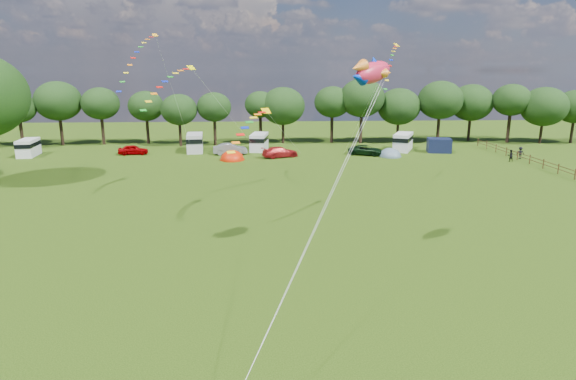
{
  "coord_description": "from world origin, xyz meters",
  "views": [
    {
      "loc": [
        -1.58,
        -21.94,
        11.47
      ],
      "look_at": [
        0.0,
        8.0,
        4.0
      ],
      "focal_mm": 30.0,
      "sensor_mm": 36.0,
      "label": 1
    }
  ],
  "objects_px": {
    "campervan_d": "(403,141)",
    "car_d": "(366,150)",
    "car_c": "(280,152)",
    "fish_kite": "(370,72)",
    "tent_orange": "(232,160)",
    "campervan_b": "(195,142)",
    "tent_greyblue": "(390,156)",
    "car_b": "(230,149)",
    "car_a": "(133,150)",
    "campervan_a": "(28,147)",
    "campervan_c": "(259,141)",
    "walker_a": "(510,155)",
    "walker_b": "(520,153)"
  },
  "relations": [
    {
      "from": "car_c",
      "to": "tent_greyblue",
      "type": "xyz_separation_m",
      "value": [
        15.08,
        -0.18,
        -0.7
      ]
    },
    {
      "from": "car_c",
      "to": "car_d",
      "type": "bearing_deg",
      "value": -105.79
    },
    {
      "from": "campervan_b",
      "to": "fish_kite",
      "type": "bearing_deg",
      "value": -165.47
    },
    {
      "from": "fish_kite",
      "to": "walker_b",
      "type": "distance_m",
      "value": 45.47
    },
    {
      "from": "campervan_a",
      "to": "campervan_b",
      "type": "distance_m",
      "value": 22.54
    },
    {
      "from": "car_d",
      "to": "campervan_a",
      "type": "distance_m",
      "value": 46.62
    },
    {
      "from": "car_c",
      "to": "tent_orange",
      "type": "distance_m",
      "value": 6.64
    },
    {
      "from": "car_d",
      "to": "campervan_c",
      "type": "xyz_separation_m",
      "value": [
        -14.9,
        4.88,
        0.65
      ]
    },
    {
      "from": "car_d",
      "to": "fish_kite",
      "type": "height_order",
      "value": "fish_kite"
    },
    {
      "from": "campervan_d",
      "to": "fish_kite",
      "type": "relative_size",
      "value": 1.78
    },
    {
      "from": "campervan_b",
      "to": "fish_kite",
      "type": "relative_size",
      "value": 1.72
    },
    {
      "from": "car_b",
      "to": "campervan_a",
      "type": "relative_size",
      "value": 0.89
    },
    {
      "from": "car_a",
      "to": "tent_orange",
      "type": "xyz_separation_m",
      "value": [
        14.1,
        -4.92,
        -0.67
      ]
    },
    {
      "from": "car_a",
      "to": "campervan_a",
      "type": "relative_size",
      "value": 0.83
    },
    {
      "from": "tent_orange",
      "to": "campervan_c",
      "type": "bearing_deg",
      "value": 65.69
    },
    {
      "from": "campervan_c",
      "to": "fish_kite",
      "type": "relative_size",
      "value": 1.67
    },
    {
      "from": "campervan_d",
      "to": "campervan_c",
      "type": "bearing_deg",
      "value": 111.13
    },
    {
      "from": "tent_orange",
      "to": "walker_b",
      "type": "distance_m",
      "value": 38.36
    },
    {
      "from": "car_c",
      "to": "walker_b",
      "type": "distance_m",
      "value": 32.07
    },
    {
      "from": "tent_orange",
      "to": "campervan_b",
      "type": "bearing_deg",
      "value": 129.03
    },
    {
      "from": "car_c",
      "to": "campervan_c",
      "type": "distance_m",
      "value": 6.78
    },
    {
      "from": "car_d",
      "to": "walker_b",
      "type": "relative_size",
      "value": 3.05
    },
    {
      "from": "car_a",
      "to": "campervan_c",
      "type": "bearing_deg",
      "value": -86.74
    },
    {
      "from": "campervan_c",
      "to": "walker_a",
      "type": "height_order",
      "value": "campervan_c"
    },
    {
      "from": "tent_greyblue",
      "to": "campervan_d",
      "type": "bearing_deg",
      "value": 57.54
    },
    {
      "from": "car_b",
      "to": "walker_b",
      "type": "xyz_separation_m",
      "value": [
        38.86,
        -5.39,
        0.03
      ]
    },
    {
      "from": "car_b",
      "to": "campervan_a",
      "type": "xyz_separation_m",
      "value": [
        -27.64,
        0.29,
        0.47
      ]
    },
    {
      "from": "car_a",
      "to": "walker_b",
      "type": "xyz_separation_m",
      "value": [
        52.43,
        -6.06,
        0.13
      ]
    },
    {
      "from": "car_d",
      "to": "car_b",
      "type": "bearing_deg",
      "value": 109.19
    },
    {
      "from": "tent_orange",
      "to": "tent_greyblue",
      "type": "distance_m",
      "value": 21.52
    },
    {
      "from": "car_c",
      "to": "campervan_a",
      "type": "height_order",
      "value": "campervan_a"
    },
    {
      "from": "fish_kite",
      "to": "walker_a",
      "type": "height_order",
      "value": "fish_kite"
    },
    {
      "from": "car_a",
      "to": "walker_a",
      "type": "bearing_deg",
      "value": -104.83
    },
    {
      "from": "campervan_d",
      "to": "car_c",
      "type": "bearing_deg",
      "value": 129.41
    },
    {
      "from": "campervan_d",
      "to": "campervan_a",
      "type": "bearing_deg",
      "value": 116.77
    },
    {
      "from": "fish_kite",
      "to": "walker_b",
      "type": "bearing_deg",
      "value": 11.21
    },
    {
      "from": "walker_a",
      "to": "car_b",
      "type": "bearing_deg",
      "value": -13.55
    },
    {
      "from": "walker_a",
      "to": "walker_b",
      "type": "height_order",
      "value": "walker_b"
    },
    {
      "from": "car_d",
      "to": "tent_orange",
      "type": "relative_size",
      "value": 1.39
    },
    {
      "from": "car_b",
      "to": "campervan_c",
      "type": "height_order",
      "value": "campervan_c"
    },
    {
      "from": "fish_kite",
      "to": "campervan_d",
      "type": "bearing_deg",
      "value": 31.64
    },
    {
      "from": "tent_greyblue",
      "to": "tent_orange",
      "type": "bearing_deg",
      "value": -176.03
    },
    {
      "from": "campervan_b",
      "to": "campervan_c",
      "type": "height_order",
      "value": "campervan_b"
    },
    {
      "from": "campervan_c",
      "to": "walker_b",
      "type": "distance_m",
      "value": 35.95
    },
    {
      "from": "campervan_b",
      "to": "campervan_d",
      "type": "bearing_deg",
      "value": -97.33
    },
    {
      "from": "car_b",
      "to": "car_c",
      "type": "bearing_deg",
      "value": -115.08
    },
    {
      "from": "tent_greyblue",
      "to": "fish_kite",
      "type": "relative_size",
      "value": 1.06
    },
    {
      "from": "fish_kite",
      "to": "car_b",
      "type": "bearing_deg",
      "value": 65.95
    },
    {
      "from": "campervan_d",
      "to": "car_d",
      "type": "bearing_deg",
      "value": 144.51
    },
    {
      "from": "tent_orange",
      "to": "campervan_a",
      "type": "bearing_deg",
      "value": 170.84
    }
  ]
}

